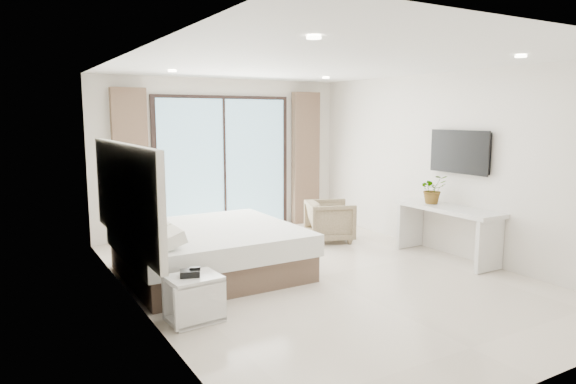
# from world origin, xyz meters

# --- Properties ---
(ground) EXTENTS (6.20, 6.20, 0.00)m
(ground) POSITION_xyz_m (0.00, 0.00, 0.00)
(ground) COLOR beige
(ground) RESTS_ON ground
(room_shell) EXTENTS (4.62, 6.22, 2.72)m
(room_shell) POSITION_xyz_m (-0.20, 0.83, 1.58)
(room_shell) COLOR silver
(room_shell) RESTS_ON ground
(bed) EXTENTS (2.19, 2.08, 0.75)m
(bed) POSITION_xyz_m (-1.21, 0.80, 0.32)
(bed) COLOR brown
(bed) RESTS_ON ground
(nightstand) EXTENTS (0.54, 0.46, 0.47)m
(nightstand) POSITION_xyz_m (-1.92, -0.58, 0.24)
(nightstand) COLOR silver
(nightstand) RESTS_ON ground
(phone) EXTENTS (0.23, 0.20, 0.06)m
(phone) POSITION_xyz_m (-1.95, -0.57, 0.50)
(phone) COLOR black
(phone) RESTS_ON nightstand
(console_desk) EXTENTS (0.52, 1.65, 0.77)m
(console_desk) POSITION_xyz_m (2.04, -0.24, 0.57)
(console_desk) COLOR silver
(console_desk) RESTS_ON ground
(plant) EXTENTS (0.50, 0.53, 0.34)m
(plant) POSITION_xyz_m (2.04, 0.06, 0.94)
(plant) COLOR #33662D
(plant) RESTS_ON console_desk
(armchair) EXTENTS (0.88, 0.91, 0.74)m
(armchair) POSITION_xyz_m (1.20, 1.49, 0.37)
(armchair) COLOR #938160
(armchair) RESTS_ON ground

